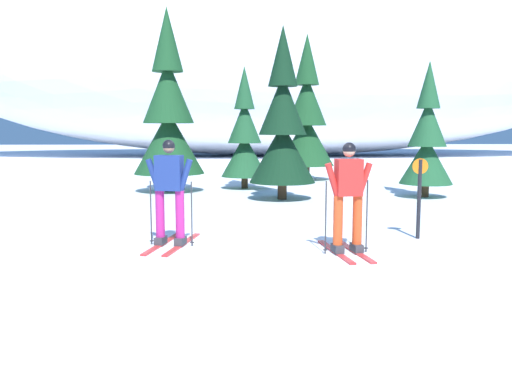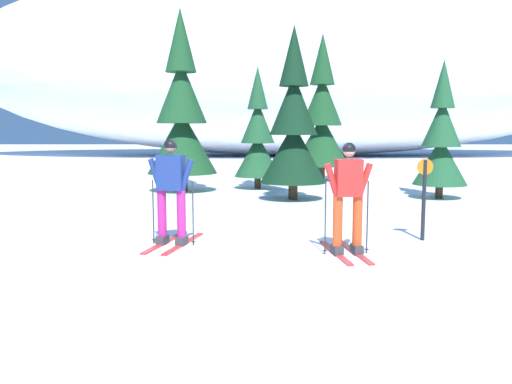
# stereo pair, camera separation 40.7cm
# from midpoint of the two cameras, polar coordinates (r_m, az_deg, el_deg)

# --- Properties ---
(ground_plane) EXTENTS (120.00, 120.00, 0.00)m
(ground_plane) POSITION_cam_midpoint_polar(r_m,az_deg,el_deg) (8.67, 1.64, -6.21)
(ground_plane) COLOR white
(skier_red_jacket) EXTENTS (0.78, 1.65, 1.76)m
(skier_red_jacket) POSITION_cam_midpoint_polar(r_m,az_deg,el_deg) (8.29, 11.34, -0.49)
(skier_red_jacket) COLOR red
(skier_red_jacket) RESTS_ON ground
(skier_navy_jacket) EXTENTS (0.85, 1.82, 1.79)m
(skier_navy_jacket) POSITION_cam_midpoint_polar(r_m,az_deg,el_deg) (8.90, -7.90, 0.23)
(skier_navy_jacket) COLOR red
(skier_navy_jacket) RESTS_ON ground
(pine_tree_far_left) EXTENTS (2.20, 2.20, 5.69)m
(pine_tree_far_left) POSITION_cam_midpoint_polar(r_m,az_deg,el_deg) (16.72, -7.39, 8.22)
(pine_tree_far_left) COLOR #47301E
(pine_tree_far_left) RESTS_ON ground
(pine_tree_center_left) EXTENTS (1.54, 1.54, 4.00)m
(pine_tree_center_left) POSITION_cam_midpoint_polar(r_m,az_deg,el_deg) (17.34, 0.85, 5.89)
(pine_tree_center_left) COLOR #47301E
(pine_tree_center_left) RESTS_ON ground
(pine_tree_center) EXTENTS (1.85, 1.85, 4.78)m
(pine_tree_center) POSITION_cam_midpoint_polar(r_m,az_deg,el_deg) (14.62, 4.89, 6.98)
(pine_tree_center) COLOR #47301E
(pine_tree_center) RESTS_ON ground
(pine_tree_center_right) EXTENTS (2.15, 2.15, 5.57)m
(pine_tree_center_right) POSITION_cam_midpoint_polar(r_m,az_deg,el_deg) (20.45, 7.73, 7.82)
(pine_tree_center_right) COLOR #47301E
(pine_tree_center_right) RESTS_ON ground
(pine_tree_far_right) EXTENTS (1.50, 1.50, 3.89)m
(pine_tree_far_right) POSITION_cam_midpoint_polar(r_m,az_deg,el_deg) (15.79, 20.17, 5.22)
(pine_tree_far_right) COLOR #47301E
(pine_tree_far_right) RESTS_ON ground
(snow_ridge_background) EXTENTS (49.62, 15.96, 13.64)m
(snow_ridge_background) POSITION_cam_midpoint_polar(r_m,az_deg,el_deg) (39.53, 4.85, 13.87)
(snow_ridge_background) COLOR white
(snow_ridge_background) RESTS_ON ground
(trail_marker_post) EXTENTS (0.28, 0.07, 1.45)m
(trail_marker_post) POSITION_cam_midpoint_polar(r_m,az_deg,el_deg) (9.74, 18.93, -0.24)
(trail_marker_post) COLOR black
(trail_marker_post) RESTS_ON ground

